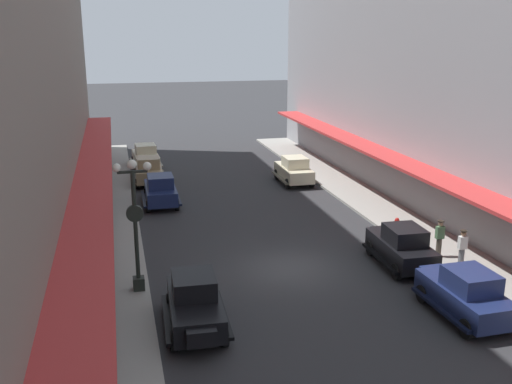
% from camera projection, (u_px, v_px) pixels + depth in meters
% --- Properties ---
extents(ground_plane, '(200.00, 200.00, 0.00)m').
position_uv_depth(ground_plane, '(290.00, 268.00, 24.65)').
color(ground_plane, '#2D2D30').
extents(sidewalk_left, '(3.00, 60.00, 0.15)m').
position_uv_depth(sidewalk_left, '(110.00, 284.00, 22.88)').
color(sidewalk_left, '#99968E').
rests_on(sidewalk_left, ground).
extents(sidewalk_right, '(3.00, 60.00, 0.15)m').
position_uv_depth(sidewalk_right, '(445.00, 251.00, 26.37)').
color(sidewalk_right, '#99968E').
rests_on(sidewalk_right, ground).
extents(parked_car_0, '(2.21, 4.29, 1.84)m').
position_uv_depth(parked_car_0, '(466.00, 292.00, 20.19)').
color(parked_car_0, '#19234C').
rests_on(parked_car_0, ground).
extents(parked_car_1, '(2.19, 4.28, 1.84)m').
position_uv_depth(parked_car_1, '(160.00, 189.00, 33.53)').
color(parked_car_1, '#19234C').
rests_on(parked_car_1, ground).
extents(parked_car_2, '(2.31, 4.32, 1.84)m').
position_uv_depth(parked_car_2, '(146.00, 156.00, 42.82)').
color(parked_car_2, beige).
rests_on(parked_car_2, ground).
extents(parked_car_3, '(2.29, 4.31, 1.84)m').
position_uv_depth(parked_car_3, '(402.00, 245.00, 24.68)').
color(parked_car_3, black).
rests_on(parked_car_3, ground).
extents(parked_car_4, '(2.17, 4.27, 1.84)m').
position_uv_depth(parked_car_4, '(294.00, 169.00, 38.47)').
color(parked_car_4, beige).
rests_on(parked_car_4, ground).
extents(parked_car_5, '(2.25, 4.30, 1.84)m').
position_uv_depth(parked_car_5, '(149.00, 170.00, 38.41)').
color(parked_car_5, '#997F5B').
rests_on(parked_car_5, ground).
extents(parked_car_6, '(2.30, 4.32, 1.84)m').
position_uv_depth(parked_car_6, '(195.00, 302.00, 19.46)').
color(parked_car_6, black).
rests_on(parked_car_6, ground).
extents(lamp_post_with_clock, '(1.42, 0.44, 5.16)m').
position_uv_depth(lamp_post_with_clock, '(135.00, 220.00, 21.52)').
color(lamp_post_with_clock, black).
rests_on(lamp_post_with_clock, sidewalk_left).
extents(fire_hydrant, '(0.24, 0.24, 0.82)m').
position_uv_depth(fire_hydrant, '(397.00, 226.00, 28.40)').
color(fire_hydrant, '#B21E19').
rests_on(fire_hydrant, sidewalk_right).
extents(pedestrian_0, '(0.36, 0.28, 1.67)m').
position_uv_depth(pedestrian_0, '(100.00, 283.00, 20.77)').
color(pedestrian_0, '#2D2D33').
rests_on(pedestrian_0, sidewalk_left).
extents(pedestrian_1, '(0.36, 0.28, 1.67)m').
position_uv_depth(pedestrian_1, '(439.00, 238.00, 25.35)').
color(pedestrian_1, '#4C4238').
rests_on(pedestrian_1, sidewalk_right).
extents(pedestrian_2, '(0.36, 0.28, 1.67)m').
position_uv_depth(pedestrian_2, '(462.00, 248.00, 24.12)').
color(pedestrian_2, slate).
rests_on(pedestrian_2, sidewalk_right).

